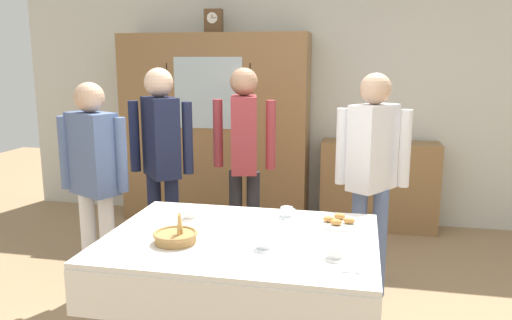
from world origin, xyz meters
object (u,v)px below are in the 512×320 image
(tea_cup_front_edge, at_px, (191,215))
(pastry_plate, at_px, (339,222))
(mantel_clock, at_px, (214,21))
(bookshelf_low, at_px, (379,186))
(person_behind_table_left, at_px, (244,148))
(book_stack, at_px, (381,136))
(spoon_front_edge, at_px, (352,272))
(dining_table, at_px, (240,256))
(tea_cup_center, at_px, (264,244))
(tea_cup_mid_left, at_px, (335,253))
(tea_cup_near_right, at_px, (287,213))
(person_by_cabinet, at_px, (94,170))
(wall_cabinet, at_px, (215,129))
(bread_basket, at_px, (176,236))
(person_behind_table_right, at_px, (161,152))
(spoon_far_left, at_px, (157,219))
(person_near_right_end, at_px, (372,164))

(tea_cup_front_edge, xyz_separation_m, pastry_plate, (0.89, 0.08, -0.01))
(mantel_clock, height_order, bookshelf_low, mantel_clock)
(mantel_clock, bearing_deg, person_behind_table_left, -63.45)
(book_stack, height_order, spoon_front_edge, book_stack)
(dining_table, relative_size, book_stack, 7.09)
(tea_cup_center, bearing_deg, pastry_plate, 53.58)
(spoon_front_edge, bearing_deg, tea_cup_mid_left, 119.58)
(tea_cup_near_right, height_order, person_by_cabinet, person_by_cabinet)
(bookshelf_low, relative_size, book_stack, 5.61)
(wall_cabinet, relative_size, person_behind_table_left, 1.20)
(dining_table, xyz_separation_m, person_by_cabinet, (-1.23, 0.66, 0.29))
(pastry_plate, distance_m, person_behind_table_left, 1.35)
(pastry_plate, bearing_deg, bread_basket, -149.68)
(wall_cabinet, relative_size, tea_cup_front_edge, 15.33)
(tea_cup_center, height_order, tea_cup_front_edge, same)
(bread_basket, xyz_separation_m, spoon_front_edge, (0.93, -0.20, -0.03))
(tea_cup_mid_left, height_order, tea_cup_center, same)
(dining_table, height_order, wall_cabinet, wall_cabinet)
(person_behind_table_right, bearing_deg, wall_cabinet, 90.13)
(book_stack, relative_size, spoon_far_left, 1.76)
(pastry_plate, relative_size, person_by_cabinet, 0.18)
(tea_cup_center, bearing_deg, spoon_front_edge, -24.87)
(wall_cabinet, distance_m, person_behind_table_right, 1.49)
(tea_cup_near_right, xyz_separation_m, person_near_right_end, (0.52, 0.65, 0.20))
(wall_cabinet, height_order, tea_cup_center, wall_cabinet)
(bookshelf_low, bearing_deg, person_near_right_end, -94.13)
(bookshelf_low, bearing_deg, person_by_cabinet, -136.06)
(mantel_clock, xyz_separation_m, person_behind_table_right, (-0.00, -1.49, -1.10))
(bread_basket, xyz_separation_m, person_behind_table_right, (-0.58, 1.24, 0.21))
(tea_cup_front_edge, relative_size, spoon_front_edge, 1.09)
(tea_cup_near_right, distance_m, spoon_far_left, 0.79)
(dining_table, distance_m, tea_cup_near_right, 0.49)
(mantel_clock, height_order, tea_cup_front_edge, mantel_clock)
(bread_basket, bearing_deg, spoon_far_left, 125.70)
(mantel_clock, relative_size, tea_cup_front_edge, 1.85)
(mantel_clock, xyz_separation_m, person_behind_table_left, (0.59, -1.19, -1.10))
(person_behind_table_right, bearing_deg, tea_cup_mid_left, -42.05)
(mantel_clock, xyz_separation_m, person_by_cabinet, (-0.34, -1.93, -1.16))
(book_stack, distance_m, person_behind_table_left, 1.68)
(book_stack, distance_m, tea_cup_near_right, 2.31)
(tea_cup_center, bearing_deg, tea_cup_mid_left, -8.15)
(spoon_far_left, relative_size, spoon_front_edge, 1.00)
(spoon_front_edge, xyz_separation_m, person_by_cabinet, (-1.84, 1.00, 0.18))
(dining_table, bearing_deg, person_by_cabinet, 151.96)
(tea_cup_mid_left, relative_size, bread_basket, 0.54)
(person_behind_table_left, bearing_deg, pastry_plate, -51.93)
(wall_cabinet, distance_m, bookshelf_low, 1.81)
(book_stack, relative_size, person_near_right_end, 0.13)
(book_stack, bearing_deg, wall_cabinet, -178.32)
(pastry_plate, bearing_deg, person_near_right_end, 74.95)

